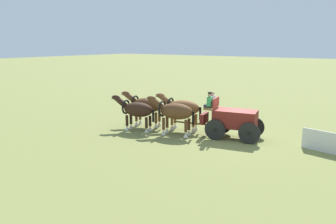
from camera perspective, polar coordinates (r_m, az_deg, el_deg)
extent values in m
plane|color=olive|center=(19.90, 11.30, -4.47)|extent=(220.00, 220.00, 0.00)
cube|color=maroon|center=(19.60, 11.44, -1.10)|extent=(2.66, 1.81, 0.98)
cube|color=brown|center=(19.85, 7.37, 0.76)|extent=(0.79, 1.29, 0.12)
cube|color=maroon|center=(20.10, 6.22, -1.03)|extent=(0.45, 1.10, 0.60)
cube|color=maroon|center=(19.71, 8.23, 1.65)|extent=(0.30, 1.19, 0.55)
cube|color=black|center=(19.74, 11.37, -2.78)|extent=(2.66, 0.70, 0.16)
cylinder|color=black|center=(19.24, 8.03, -3.04)|extent=(1.20, 0.32, 1.21)
cylinder|color=black|center=(19.24, 8.03, -3.04)|extent=(0.23, 0.22, 0.20)
cylinder|color=black|center=(20.69, 9.21, -2.03)|extent=(1.20, 0.32, 1.21)
cylinder|color=black|center=(20.69, 9.21, -2.03)|extent=(0.23, 0.22, 0.20)
cylinder|color=black|center=(18.83, 13.76, -3.60)|extent=(1.20, 0.32, 1.21)
cylinder|color=black|center=(18.83, 13.76, -3.60)|extent=(0.23, 0.22, 0.20)
cylinder|color=black|center=(20.31, 14.54, -2.52)|extent=(1.20, 0.32, 1.21)
cylinder|color=black|center=(20.31, 14.54, -2.52)|extent=(0.23, 0.22, 0.20)
cylinder|color=brown|center=(20.39, 4.46, -1.97)|extent=(2.57, 0.62, 0.10)
cube|color=#2D2D33|center=(19.58, 6.79, 1.04)|extent=(0.46, 0.39, 0.16)
cube|color=#338C4C|center=(19.49, 7.15, 1.81)|extent=(0.31, 0.40, 0.55)
sphere|color=tan|center=(19.43, 7.18, 2.93)|extent=(0.22, 0.22, 0.22)
cylinder|color=black|center=(19.41, 7.19, 3.30)|extent=(0.24, 0.24, 0.08)
cube|color=slate|center=(20.13, 7.29, 1.33)|extent=(0.46, 0.39, 0.16)
cube|color=silver|center=(20.05, 7.64, 2.07)|extent=(0.31, 0.40, 0.55)
sphere|color=tan|center=(19.99, 7.67, 3.16)|extent=(0.22, 0.22, 0.22)
ellipsoid|color=brown|center=(19.93, 1.43, 0.12)|extent=(2.22, 1.37, 0.97)
cylinder|color=brown|center=(20.15, -0.77, -2.03)|extent=(0.18, 0.18, 0.73)
cone|color=silver|center=(20.28, -0.77, -3.47)|extent=(0.30, 0.30, 0.31)
cylinder|color=brown|center=(20.62, -0.15, -1.70)|extent=(0.18, 0.18, 0.73)
cone|color=silver|center=(20.75, -0.15, -3.11)|extent=(0.30, 0.30, 0.31)
cylinder|color=brown|center=(19.61, 3.08, -2.44)|extent=(0.18, 0.18, 0.73)
cone|color=silver|center=(19.74, 3.06, -3.91)|extent=(0.30, 0.30, 0.31)
cylinder|color=brown|center=(20.09, 3.62, -2.09)|extent=(0.18, 0.18, 0.73)
cone|color=silver|center=(20.23, 3.60, -3.53)|extent=(0.30, 0.30, 0.31)
cylinder|color=brown|center=(20.38, -1.94, 1.53)|extent=(1.00, 0.54, 0.81)
ellipsoid|color=brown|center=(20.49, -2.87, 2.31)|extent=(0.64, 0.38, 0.32)
cube|color=silver|center=(20.62, -3.57, 2.36)|extent=(0.08, 0.11, 0.24)
torus|color=black|center=(20.28, -0.99, 0.61)|extent=(0.32, 1.00, 1.00)
cylinder|color=black|center=(19.62, 4.35, -1.00)|extent=(0.14, 0.14, 0.80)
ellipsoid|color=brown|center=(21.12, 2.78, 0.78)|extent=(2.21, 1.36, 0.96)
cylinder|color=brown|center=(21.30, 0.69, -1.25)|extent=(0.18, 0.18, 0.74)
cone|color=silver|center=(21.43, 0.69, -2.62)|extent=(0.30, 0.30, 0.32)
cylinder|color=brown|center=(21.78, 1.23, -0.96)|extent=(0.18, 0.18, 0.74)
cone|color=silver|center=(21.90, 1.23, -2.31)|extent=(0.30, 0.30, 0.32)
cylinder|color=brown|center=(20.80, 4.35, -1.61)|extent=(0.18, 0.18, 0.74)
cone|color=silver|center=(20.92, 4.33, -3.01)|extent=(0.30, 0.30, 0.32)
cylinder|color=brown|center=(21.28, 4.83, -1.30)|extent=(0.18, 0.18, 0.74)
cone|color=silver|center=(21.41, 4.80, -2.68)|extent=(0.30, 0.30, 0.32)
cylinder|color=brown|center=(21.54, -0.43, 2.10)|extent=(1.00, 0.54, 0.81)
ellipsoid|color=brown|center=(21.65, -1.33, 2.84)|extent=(0.64, 0.38, 0.32)
cube|color=silver|center=(21.76, -1.99, 2.88)|extent=(0.08, 0.11, 0.24)
torus|color=black|center=(21.44, 0.47, 1.23)|extent=(0.32, 0.99, 0.98)
cylinder|color=black|center=(20.82, 5.55, -0.26)|extent=(0.14, 0.14, 0.80)
ellipsoid|color=#331E14|center=(21.06, -5.12, 0.42)|extent=(2.14, 1.30, 0.92)
cylinder|color=#331E14|center=(21.34, -7.06, -1.47)|extent=(0.18, 0.18, 0.68)
cone|color=silver|center=(21.46, -7.02, -2.73)|extent=(0.30, 0.30, 0.29)
cylinder|color=#331E14|center=(21.77, -6.38, -1.19)|extent=(0.18, 0.18, 0.68)
cone|color=silver|center=(21.88, -6.35, -2.43)|extent=(0.30, 0.30, 0.29)
cylinder|color=#331E14|center=(20.68, -3.73, -1.84)|extent=(0.18, 0.18, 0.68)
cone|color=silver|center=(20.80, -3.71, -3.13)|extent=(0.30, 0.30, 0.29)
cylinder|color=#331E14|center=(21.11, -3.10, -1.54)|extent=(0.18, 0.18, 0.68)
cone|color=silver|center=(21.23, -3.08, -2.81)|extent=(0.30, 0.30, 0.29)
cylinder|color=#331E14|center=(21.62, -8.08, 1.72)|extent=(1.00, 0.54, 0.81)
ellipsoid|color=#331E14|center=(21.77, -8.93, 2.45)|extent=(0.64, 0.38, 0.32)
cube|color=silver|center=(21.92, -9.55, 2.50)|extent=(0.08, 0.11, 0.24)
torus|color=black|center=(21.48, -7.22, 0.88)|extent=(0.31, 0.95, 0.95)
cylinder|color=black|center=(20.64, -2.56, -0.62)|extent=(0.14, 0.14, 0.80)
ellipsoid|color=brown|center=(22.17, -3.51, 1.22)|extent=(2.24, 1.36, 0.96)
cylinder|color=brown|center=(22.44, -5.45, -0.68)|extent=(0.18, 0.18, 0.72)
cone|color=silver|center=(22.55, -5.42, -1.95)|extent=(0.30, 0.30, 0.31)
cylinder|color=brown|center=(22.89, -4.81, -0.42)|extent=(0.18, 0.18, 0.72)
cone|color=silver|center=(23.00, -4.79, -1.67)|extent=(0.30, 0.30, 0.31)
cylinder|color=brown|center=(21.77, -2.09, -1.02)|extent=(0.18, 0.18, 0.72)
cone|color=silver|center=(21.89, -2.08, -2.33)|extent=(0.30, 0.30, 0.31)
cylinder|color=brown|center=(22.24, -1.50, -0.75)|extent=(0.18, 0.18, 0.72)
cone|color=silver|center=(22.35, -1.49, -2.03)|extent=(0.30, 0.30, 0.31)
cylinder|color=brown|center=(22.72, -6.46, 2.45)|extent=(1.00, 0.54, 0.81)
ellipsoid|color=brown|center=(22.87, -7.27, 3.15)|extent=(0.64, 0.38, 0.32)
cube|color=silver|center=(23.01, -7.87, 3.18)|extent=(0.08, 0.11, 0.24)
torus|color=black|center=(22.59, -5.63, 1.64)|extent=(0.32, 0.99, 0.98)
cylinder|color=black|center=(21.76, -0.93, 0.23)|extent=(0.14, 0.14, 0.80)
cube|color=silver|center=(18.60, 26.52, -4.91)|extent=(3.15, 0.66, 1.10)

